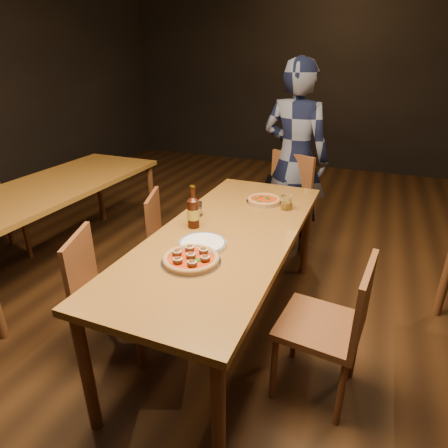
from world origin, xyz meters
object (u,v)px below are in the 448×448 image
at_px(chair_main_sw, 178,240).
at_px(plate_stack, 202,244).
at_px(beer_bottle, 193,213).
at_px(diner, 295,159).
at_px(chair_main_e, 320,324).
at_px(chair_end, 275,206).
at_px(pizza_margherita, 264,200).
at_px(chair_main_nw, 115,293).
at_px(table_left, 54,192).
at_px(table_main, 227,242).
at_px(amber_glass, 287,203).
at_px(water_glass, 197,209).
at_px(pizza_meatball, 191,259).

distance_m(chair_main_sw, plate_stack, 0.86).
height_order(beer_bottle, diner, diner).
distance_m(chair_main_e, chair_end, 1.58).
bearing_deg(pizza_margherita, chair_end, 95.87).
distance_m(chair_main_nw, chair_main_e, 1.21).
relative_size(table_left, beer_bottle, 7.56).
xyz_separation_m(table_main, beer_bottle, (-0.22, -0.02, 0.17)).
height_order(table_left, beer_bottle, beer_bottle).
relative_size(table_main, amber_glass, 20.59).
xyz_separation_m(table_left, pizza_margherita, (1.76, 0.27, 0.09)).
distance_m(chair_main_nw, chair_main_sw, 0.79).
height_order(plate_stack, beer_bottle, beer_bottle).
bearing_deg(chair_main_sw, table_main, -143.15).
relative_size(table_left, pizza_margherita, 7.72).
bearing_deg(water_glass, pizza_margherita, 50.00).
relative_size(pizza_meatball, beer_bottle, 1.19).
height_order(table_main, water_glass, water_glass).
bearing_deg(chair_main_sw, chair_main_e, -137.96).
height_order(chair_main_nw, plate_stack, chair_main_nw).
height_order(chair_main_e, water_glass, chair_main_e).
bearing_deg(amber_glass, plate_stack, -112.52).
relative_size(chair_main_sw, water_glass, 8.94).
relative_size(chair_main_nw, pizza_meatball, 2.68).
relative_size(chair_main_e, diner, 0.51).
height_order(chair_main_nw, beer_bottle, beer_bottle).
relative_size(chair_main_nw, chair_end, 0.86).
height_order(chair_main_sw, chair_end, chair_end).
bearing_deg(plate_stack, table_left, 162.02).
distance_m(chair_end, pizza_meatball, 1.62).
height_order(chair_main_e, pizza_meatball, chair_main_e).
height_order(chair_main_e, chair_end, chair_end).
bearing_deg(pizza_margherita, diner, 88.50).
relative_size(pizza_meatball, diner, 0.18).
height_order(chair_main_e, plate_stack, chair_main_e).
height_order(table_main, chair_main_nw, chair_main_nw).
bearing_deg(diner, water_glass, 85.37).
bearing_deg(pizza_meatball, chair_main_e, 12.57).
bearing_deg(beer_bottle, chair_main_nw, -130.43).
distance_m(chair_main_sw, diner, 1.34).
height_order(table_main, chair_end, chair_end).
bearing_deg(chair_main_e, chair_main_sw, -112.32).
bearing_deg(table_main, pizza_meatball, -94.55).
distance_m(pizza_meatball, pizza_margherita, 0.99).
height_order(pizza_margherita, water_glass, water_glass).
xyz_separation_m(pizza_meatball, diner, (0.12, 1.87, 0.10)).
relative_size(chair_main_nw, diner, 0.49).
xyz_separation_m(chair_main_sw, water_glass, (0.28, -0.21, 0.38)).
bearing_deg(table_main, table_left, 169.99).
relative_size(plate_stack, diner, 0.15).
height_order(water_glass, amber_glass, amber_glass).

